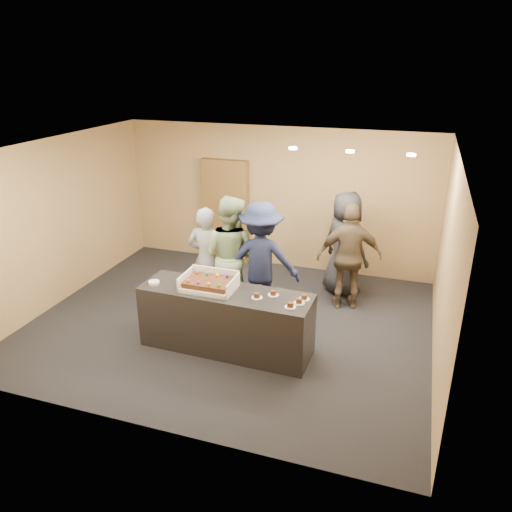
% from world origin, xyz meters
% --- Properties ---
extents(room, '(6.04, 6.00, 2.70)m').
position_xyz_m(room, '(0.00, 0.00, 1.35)').
color(room, black).
rests_on(room, ground).
extents(serving_counter, '(2.42, 0.77, 0.90)m').
position_xyz_m(serving_counter, '(0.21, -0.70, 0.45)').
color(serving_counter, black).
rests_on(serving_counter, floor).
extents(storage_cabinet, '(0.93, 0.15, 2.04)m').
position_xyz_m(storage_cabinet, '(-1.02, 2.41, 1.02)').
color(storage_cabinet, brown).
rests_on(storage_cabinet, floor).
extents(cake_box, '(0.73, 0.50, 0.21)m').
position_xyz_m(cake_box, '(-0.03, -0.67, 0.95)').
color(cake_box, white).
rests_on(cake_box, serving_counter).
extents(sheet_cake, '(0.62, 0.43, 0.12)m').
position_xyz_m(sheet_cake, '(-0.03, -0.70, 1.00)').
color(sheet_cake, '#3D230E').
rests_on(sheet_cake, cake_box).
extents(plate_stack, '(0.15, 0.15, 0.04)m').
position_xyz_m(plate_stack, '(-0.83, -0.79, 0.92)').
color(plate_stack, white).
rests_on(plate_stack, serving_counter).
extents(slice_a, '(0.15, 0.15, 0.07)m').
position_xyz_m(slice_a, '(0.68, -0.75, 0.92)').
color(slice_a, white).
rests_on(slice_a, serving_counter).
extents(slice_b, '(0.15, 0.15, 0.07)m').
position_xyz_m(slice_b, '(0.87, -0.61, 0.92)').
color(slice_b, white).
rests_on(slice_b, serving_counter).
extents(slice_c, '(0.15, 0.15, 0.07)m').
position_xyz_m(slice_c, '(1.17, -0.87, 0.92)').
color(slice_c, white).
rests_on(slice_c, serving_counter).
extents(slice_d, '(0.15, 0.15, 0.07)m').
position_xyz_m(slice_d, '(1.29, -0.60, 0.92)').
color(slice_d, white).
rests_on(slice_d, serving_counter).
extents(slice_e, '(0.15, 0.15, 0.07)m').
position_xyz_m(slice_e, '(1.25, -0.73, 0.92)').
color(slice_e, white).
rests_on(slice_e, serving_counter).
extents(person_server_grey, '(0.65, 0.44, 1.73)m').
position_xyz_m(person_server_grey, '(-0.52, 0.34, 0.87)').
color(person_server_grey, gray).
rests_on(person_server_grey, floor).
extents(person_sage_man, '(1.04, 0.87, 1.92)m').
position_xyz_m(person_sage_man, '(-0.15, 0.41, 0.96)').
color(person_sage_man, '#91AD7C').
rests_on(person_sage_man, floor).
extents(person_navy_man, '(1.33, 0.95, 1.87)m').
position_xyz_m(person_navy_man, '(0.36, 0.41, 0.93)').
color(person_navy_man, '#191F3C').
rests_on(person_navy_man, floor).
extents(person_brown_extra, '(1.12, 0.73, 1.78)m').
position_xyz_m(person_brown_extra, '(1.62, 1.13, 0.89)').
color(person_brown_extra, brown).
rests_on(person_brown_extra, floor).
extents(person_dark_suit, '(1.05, 0.96, 1.81)m').
position_xyz_m(person_dark_suit, '(1.46, 1.64, 0.90)').
color(person_dark_suit, '#28292D').
rests_on(person_dark_suit, floor).
extents(ceiling_spotlights, '(1.72, 0.12, 0.03)m').
position_xyz_m(ceiling_spotlights, '(1.60, 0.50, 2.67)').
color(ceiling_spotlights, '#FFEAC6').
rests_on(ceiling_spotlights, ceiling).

